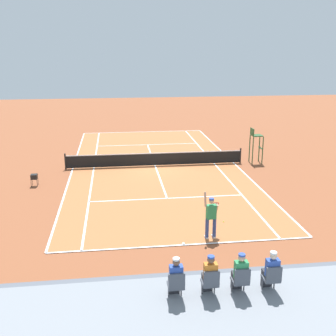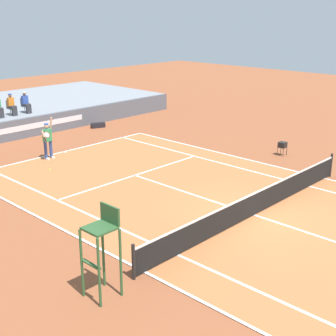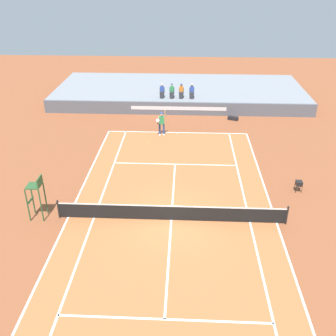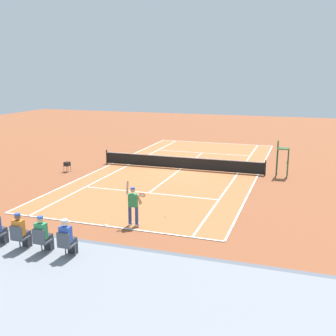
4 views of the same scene
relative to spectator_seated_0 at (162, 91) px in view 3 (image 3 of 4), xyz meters
The scene contains 14 objects.
ground_plane 17.42m from the spectator_seated_0, 84.91° to the right, with size 80.00×80.00×0.00m, color brown.
court 17.42m from the spectator_seated_0, 84.91° to the right, with size 11.08×23.88×0.03m.
net 17.37m from the spectator_seated_0, 84.91° to the right, with size 11.98×0.10×1.07m.
barrier_wall 2.31m from the spectator_seated_0, 39.10° to the right, with size 24.01×0.25×1.16m.
bleacher_platform 4.20m from the spectator_seated_0, 67.60° to the left, with size 24.01×9.71×1.16m, color gray.
spectator_seated_0 is the anchor object (origin of this frame).
spectator_seated_1 0.89m from the spectator_seated_0, ahead, with size 0.44×0.60×1.27m.
spectator_seated_2 1.74m from the spectator_seated_0, ahead, with size 0.44×0.60×1.27m.
spectator_seated_3 2.68m from the spectator_seated_0, ahead, with size 0.44×0.60×1.27m.
tennis_player 5.92m from the spectator_seated_0, 86.84° to the right, with size 0.76×0.67×2.08m.
tennis_ball 7.65m from the spectator_seated_0, 95.01° to the right, with size 0.07×0.07×0.07m, color #D1E533.
umpire_chair 18.09m from the spectator_seated_0, 107.47° to the right, with size 0.77×0.77×2.44m.
equipment_bag 6.86m from the spectator_seated_0, 20.33° to the right, with size 0.96×0.62×0.32m.
ball_hopper 16.61m from the spectator_seated_0, 57.50° to the right, with size 0.36×0.36×0.70m.
Camera 3 is at (0.62, -16.65, 12.01)m, focal length 41.42 mm.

